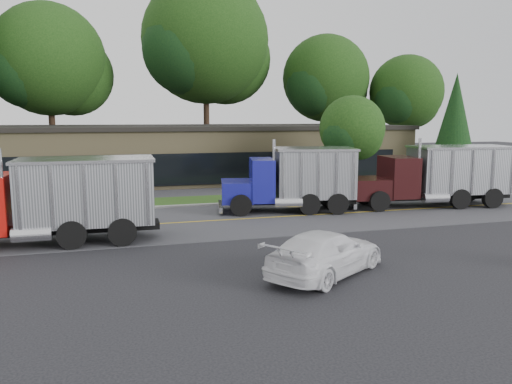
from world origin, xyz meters
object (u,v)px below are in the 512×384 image
rally_car (326,253)px  dump_truck_blue (296,178)px  dump_truck_red (55,199)px  dump_truck_maroon (439,174)px

rally_car → dump_truck_blue: bearing=-50.0°
dump_truck_red → dump_truck_maroon: bearing=-170.4°
dump_truck_red → rally_car: (8.70, -6.60, -1.10)m
rally_car → dump_truck_red: bearing=18.0°
dump_truck_red → rally_car: dump_truck_red is taller
dump_truck_maroon → dump_truck_blue: bearing=1.9°
dump_truck_blue → dump_truck_maroon: size_ratio=0.77×
dump_truck_blue → dump_truck_maroon: 8.29m
dump_truck_blue → dump_truck_maroon: same height
dump_truck_maroon → rally_car: 14.77m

